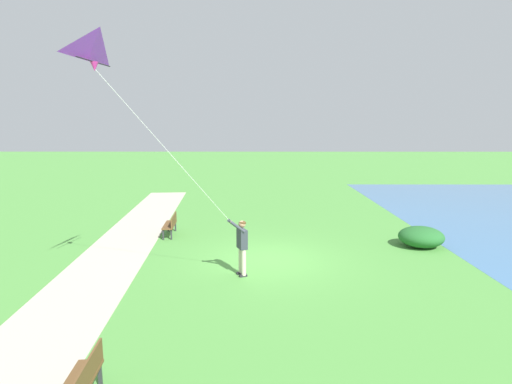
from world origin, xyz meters
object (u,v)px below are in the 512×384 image
(park_bench_near_walkway, at_px, (171,223))
(flying_kite, at_px, (101,49))
(person_kite_flyer, at_px, (241,243))
(park_bench_far_walkway, at_px, (80,384))
(lakeside_shrub, at_px, (421,237))

(park_bench_near_walkway, bearing_deg, flying_kite, 88.41)
(person_kite_flyer, distance_m, park_bench_far_walkway, 6.40)
(person_kite_flyer, relative_size, lakeside_shrub, 1.08)
(park_bench_near_walkway, relative_size, park_bench_far_walkway, 1.00)
(flying_kite, relative_size, park_bench_near_walkway, 3.36)
(person_kite_flyer, height_order, park_bench_near_walkway, person_kite_flyer)
(flying_kite, xyz_separation_m, park_bench_far_walkway, (-1.01, 4.38, -5.88))
(person_kite_flyer, xyz_separation_m, lakeside_shrub, (-6.74, -2.96, -0.66))
(flying_kite, bearing_deg, park_bench_near_walkway, -91.59)
(person_kite_flyer, bearing_deg, flying_kite, 25.11)
(flying_kite, relative_size, park_bench_far_walkway, 3.36)
(flying_kite, bearing_deg, person_kite_flyer, -154.89)
(person_kite_flyer, relative_size, park_bench_far_walkway, 1.19)
(park_bench_far_walkway, bearing_deg, person_kite_flyer, -111.34)
(person_kite_flyer, relative_size, flying_kite, 0.36)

